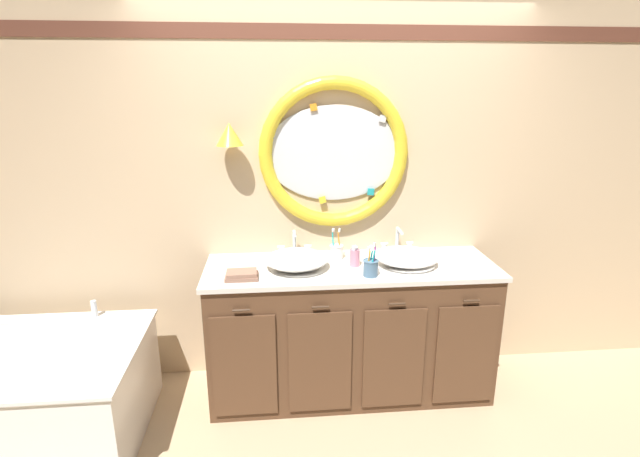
% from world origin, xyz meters
% --- Properties ---
extents(ground_plane, '(14.00, 14.00, 0.00)m').
position_xyz_m(ground_plane, '(0.00, 0.00, 0.00)').
color(ground_plane, tan).
extents(back_wall_assembly, '(6.40, 0.26, 2.60)m').
position_xyz_m(back_wall_assembly, '(-0.00, 0.59, 1.32)').
color(back_wall_assembly, '#D6B78E').
rests_on(back_wall_assembly, ground_plane).
extents(vanity_counter, '(1.85, 0.63, 0.90)m').
position_xyz_m(vanity_counter, '(0.06, 0.25, 0.45)').
color(vanity_counter, brown).
rests_on(vanity_counter, ground_plane).
extents(sink_basin_left, '(0.40, 0.40, 0.12)m').
position_xyz_m(sink_basin_left, '(-0.29, 0.23, 0.96)').
color(sink_basin_left, white).
rests_on(sink_basin_left, vanity_counter).
extents(sink_basin_right, '(0.40, 0.40, 0.11)m').
position_xyz_m(sink_basin_right, '(0.42, 0.23, 0.96)').
color(sink_basin_right, white).
rests_on(sink_basin_right, vanity_counter).
extents(faucet_set_left, '(0.23, 0.12, 0.18)m').
position_xyz_m(faucet_set_left, '(-0.29, 0.47, 0.97)').
color(faucet_set_left, silver).
rests_on(faucet_set_left, vanity_counter).
extents(faucet_set_right, '(0.23, 0.14, 0.18)m').
position_xyz_m(faucet_set_right, '(0.42, 0.47, 0.97)').
color(faucet_set_right, silver).
rests_on(faucet_set_right, vanity_counter).
extents(toothbrush_holder_left, '(0.09, 0.09, 0.21)m').
position_xyz_m(toothbrush_holder_left, '(-0.01, 0.38, 0.96)').
color(toothbrush_holder_left, white).
rests_on(toothbrush_holder_left, vanity_counter).
extents(toothbrush_holder_right, '(0.10, 0.10, 0.21)m').
position_xyz_m(toothbrush_holder_right, '(0.15, 0.06, 0.96)').
color(toothbrush_holder_right, slate).
rests_on(toothbrush_holder_right, vanity_counter).
extents(soap_dispenser, '(0.06, 0.07, 0.14)m').
position_xyz_m(soap_dispenser, '(0.08, 0.24, 0.96)').
color(soap_dispenser, pink).
rests_on(soap_dispenser, vanity_counter).
extents(folded_hand_towel, '(0.19, 0.13, 0.05)m').
position_xyz_m(folded_hand_towel, '(-0.62, 0.09, 0.93)').
color(folded_hand_towel, '#936B56').
rests_on(folded_hand_towel, vanity_counter).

